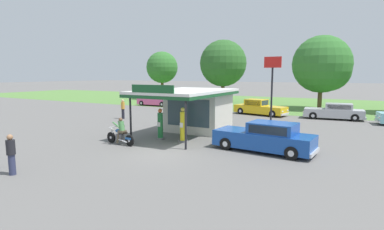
# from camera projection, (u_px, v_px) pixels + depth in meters

# --- Properties ---
(ground_plane) EXTENTS (300.00, 300.00, 0.00)m
(ground_plane) POSITION_uv_depth(u_px,v_px,m) (162.00, 152.00, 15.72)
(ground_plane) COLOR slate
(grass_verge_strip) EXTENTS (120.00, 24.00, 0.01)m
(grass_verge_strip) POSITION_uv_depth(u_px,v_px,m) (285.00, 104.00, 41.80)
(grass_verge_strip) COLOR #56843D
(grass_verge_strip) RESTS_ON ground
(service_station_kiosk) EXTENTS (4.69, 7.35, 3.47)m
(service_station_kiosk) POSITION_uv_depth(u_px,v_px,m) (195.00, 107.00, 21.07)
(service_station_kiosk) COLOR beige
(service_station_kiosk) RESTS_ON ground
(gas_pump_nearside) EXTENTS (0.44, 0.44, 1.93)m
(gas_pump_nearside) POSITION_uv_depth(u_px,v_px,m) (160.00, 125.00, 18.86)
(gas_pump_nearside) COLOR slate
(gas_pump_nearside) RESTS_ON ground
(gas_pump_offside) EXTENTS (0.44, 0.44, 2.10)m
(gas_pump_offside) POSITION_uv_depth(u_px,v_px,m) (183.00, 126.00, 18.07)
(gas_pump_offside) COLOR slate
(gas_pump_offside) RESTS_ON ground
(motorcycle_with_rider) EXTENTS (2.20, 0.70, 1.58)m
(motorcycle_with_rider) POSITION_uv_depth(u_px,v_px,m) (120.00, 133.00, 17.44)
(motorcycle_with_rider) COLOR black
(motorcycle_with_rider) RESTS_ON ground
(featured_classic_sedan) EXTENTS (5.49, 2.33, 1.57)m
(featured_classic_sedan) POSITION_uv_depth(u_px,v_px,m) (265.00, 138.00, 15.88)
(featured_classic_sedan) COLOR #19479E
(featured_classic_sedan) RESTS_ON ground
(parked_car_back_row_far_right) EXTENTS (5.26, 2.13, 1.45)m
(parked_car_back_row_far_right) POSITION_uv_depth(u_px,v_px,m) (334.00, 112.00, 27.31)
(parked_car_back_row_far_right) COLOR #B7B7BC
(parked_car_back_row_far_right) RESTS_ON ground
(parked_car_back_row_centre_right) EXTENTS (5.02, 2.00, 1.45)m
(parked_car_back_row_centre_right) POSITION_uv_depth(u_px,v_px,m) (155.00, 101.00, 39.24)
(parked_car_back_row_centre_right) COLOR #E55993
(parked_car_back_row_centre_right) RESTS_ON ground
(parked_car_back_row_left) EXTENTS (5.69, 3.28, 1.45)m
(parked_car_back_row_left) POSITION_uv_depth(u_px,v_px,m) (186.00, 105.00, 33.73)
(parked_car_back_row_left) COLOR #7AC6D1
(parked_car_back_row_left) RESTS_ON ground
(parked_car_second_row_spare) EXTENTS (5.60, 2.86, 1.55)m
(parked_car_second_row_spare) POSITION_uv_depth(u_px,v_px,m) (259.00, 108.00, 30.36)
(parked_car_second_row_spare) COLOR gold
(parked_car_second_row_spare) RESTS_ON ground
(bystander_chatting_near_pumps) EXTENTS (0.34, 0.34, 1.67)m
(bystander_chatting_near_pumps) POSITION_uv_depth(u_px,v_px,m) (11.00, 154.00, 12.11)
(bystander_chatting_near_pumps) COLOR #2D3351
(bystander_chatting_near_pumps) RESTS_ON ground
(bystander_strolling_foreground) EXTENTS (0.34, 0.34, 1.78)m
(bystander_strolling_foreground) POSITION_uv_depth(u_px,v_px,m) (123.00, 108.00, 27.59)
(bystander_strolling_foreground) COLOR black
(bystander_strolling_foreground) RESTS_ON ground
(tree_oak_left) EXTENTS (5.06, 5.06, 7.71)m
(tree_oak_left) POSITION_uv_depth(u_px,v_px,m) (162.00, 68.00, 48.81)
(tree_oak_left) COLOR brown
(tree_oak_left) RESTS_ON ground
(tree_oak_far_right) EXTENTS (6.63, 6.63, 8.94)m
(tree_oak_far_right) POSITION_uv_depth(u_px,v_px,m) (223.00, 63.00, 43.05)
(tree_oak_far_right) COLOR brown
(tree_oak_far_right) RESTS_ON ground
(tree_oak_right) EXTENTS (6.53, 6.53, 8.47)m
(tree_oak_right) POSITION_uv_depth(u_px,v_px,m) (324.00, 66.00, 34.42)
(tree_oak_right) COLOR brown
(tree_oak_right) RESTS_ON ground
(roadside_pole_sign) EXTENTS (1.10, 0.12, 5.17)m
(roadside_pole_sign) POSITION_uv_depth(u_px,v_px,m) (272.00, 83.00, 19.46)
(roadside_pole_sign) COLOR black
(roadside_pole_sign) RESTS_ON ground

